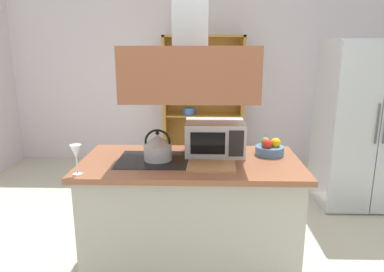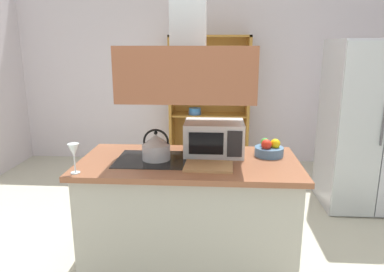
{
  "view_description": "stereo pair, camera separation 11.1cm",
  "coord_description": "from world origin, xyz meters",
  "px_view_note": "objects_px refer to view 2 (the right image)",
  "views": [
    {
      "loc": [
        -0.1,
        -2.45,
        1.74
      ],
      "look_at": [
        -0.18,
        0.46,
        1.0
      ],
      "focal_mm": 33.59,
      "sensor_mm": 36.0,
      "label": 1
    },
    {
      "loc": [
        0.01,
        -2.45,
        1.74
      ],
      "look_at": [
        -0.18,
        0.46,
        1.0
      ],
      "focal_mm": 33.59,
      "sensor_mm": 36.0,
      "label": 2
    }
  ],
  "objects_px": {
    "refrigerator": "(370,126)",
    "cutting_board": "(209,166)",
    "kettle": "(156,147)",
    "microwave": "(214,138)",
    "dish_cabinet": "(209,109)",
    "fruit_bowl": "(269,149)",
    "wine_glass_on_counter": "(74,151)"
  },
  "relations": [
    {
      "from": "cutting_board",
      "to": "wine_glass_on_counter",
      "type": "height_order",
      "value": "wine_glass_on_counter"
    },
    {
      "from": "refrigerator",
      "to": "fruit_bowl",
      "type": "bearing_deg",
      "value": -136.7
    },
    {
      "from": "dish_cabinet",
      "to": "cutting_board",
      "type": "bearing_deg",
      "value": -88.91
    },
    {
      "from": "dish_cabinet",
      "to": "kettle",
      "type": "height_order",
      "value": "dish_cabinet"
    },
    {
      "from": "dish_cabinet",
      "to": "wine_glass_on_counter",
      "type": "xyz_separation_m",
      "value": [
        -0.84,
        -3.0,
        0.22
      ]
    },
    {
      "from": "refrigerator",
      "to": "fruit_bowl",
      "type": "relative_size",
      "value": 8.08
    },
    {
      "from": "microwave",
      "to": "wine_glass_on_counter",
      "type": "relative_size",
      "value": 2.23
    },
    {
      "from": "refrigerator",
      "to": "cutting_board",
      "type": "height_order",
      "value": "refrigerator"
    },
    {
      "from": "dish_cabinet",
      "to": "kettle",
      "type": "distance_m",
      "value": 2.7
    },
    {
      "from": "kettle",
      "to": "wine_glass_on_counter",
      "type": "xyz_separation_m",
      "value": [
        -0.5,
        -0.33,
        0.05
      ]
    },
    {
      "from": "refrigerator",
      "to": "wine_glass_on_counter",
      "type": "relative_size",
      "value": 8.75
    },
    {
      "from": "microwave",
      "to": "cutting_board",
      "type": "bearing_deg",
      "value": -95.42
    },
    {
      "from": "refrigerator",
      "to": "cutting_board",
      "type": "distance_m",
      "value": 2.24
    },
    {
      "from": "wine_glass_on_counter",
      "to": "refrigerator",
      "type": "bearing_deg",
      "value": 32.38
    },
    {
      "from": "refrigerator",
      "to": "microwave",
      "type": "distance_m",
      "value": 2.02
    },
    {
      "from": "fruit_bowl",
      "to": "cutting_board",
      "type": "bearing_deg",
      "value": -146.47
    },
    {
      "from": "kettle",
      "to": "wine_glass_on_counter",
      "type": "relative_size",
      "value": 1.14
    },
    {
      "from": "dish_cabinet",
      "to": "cutting_board",
      "type": "xyz_separation_m",
      "value": [
        0.05,
        -2.83,
        0.08
      ]
    },
    {
      "from": "dish_cabinet",
      "to": "fruit_bowl",
      "type": "bearing_deg",
      "value": -78.4
    },
    {
      "from": "microwave",
      "to": "wine_glass_on_counter",
      "type": "height_order",
      "value": "microwave"
    },
    {
      "from": "kettle",
      "to": "microwave",
      "type": "relative_size",
      "value": 0.51
    },
    {
      "from": "cutting_board",
      "to": "fruit_bowl",
      "type": "distance_m",
      "value": 0.56
    },
    {
      "from": "kettle",
      "to": "microwave",
      "type": "distance_m",
      "value": 0.47
    },
    {
      "from": "microwave",
      "to": "kettle",
      "type": "bearing_deg",
      "value": -157.06
    },
    {
      "from": "refrigerator",
      "to": "kettle",
      "type": "distance_m",
      "value": 2.47
    },
    {
      "from": "microwave",
      "to": "fruit_bowl",
      "type": "distance_m",
      "value": 0.44
    },
    {
      "from": "fruit_bowl",
      "to": "microwave",
      "type": "bearing_deg",
      "value": 176.12
    },
    {
      "from": "cutting_board",
      "to": "fruit_bowl",
      "type": "height_order",
      "value": "fruit_bowl"
    },
    {
      "from": "kettle",
      "to": "wine_glass_on_counter",
      "type": "bearing_deg",
      "value": -146.54
    },
    {
      "from": "wine_glass_on_counter",
      "to": "fruit_bowl",
      "type": "relative_size",
      "value": 0.92
    },
    {
      "from": "refrigerator",
      "to": "fruit_bowl",
      "type": "xyz_separation_m",
      "value": [
        -1.23,
        -1.16,
        0.05
      ]
    },
    {
      "from": "kettle",
      "to": "fruit_bowl",
      "type": "xyz_separation_m",
      "value": [
        0.86,
        0.15,
        -0.05
      ]
    }
  ]
}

